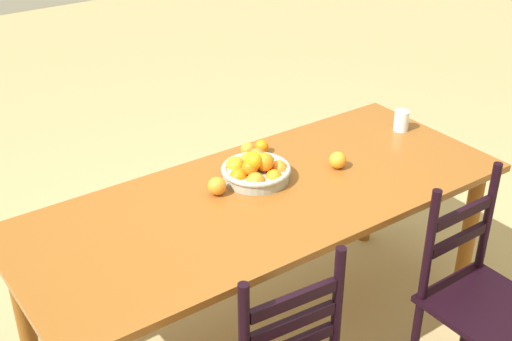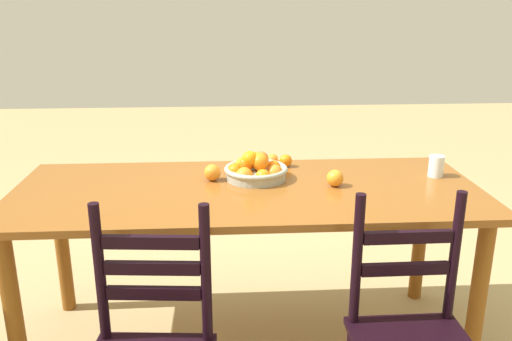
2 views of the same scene
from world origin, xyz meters
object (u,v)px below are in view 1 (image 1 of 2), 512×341
Objects in this scene: fruit_bowl at (256,169)px; orange_loose_2 at (217,186)px; chair_near_window at (477,301)px; orange_loose_1 at (248,149)px; drinking_glass at (401,121)px; orange_loose_3 at (338,160)px; orange_loose_0 at (262,147)px; dining_table at (264,215)px.

orange_loose_2 is at bearing 2.41° from fruit_bowl.
chair_near_window is 14.95× the size of orange_loose_1.
orange_loose_3 is at bearing 12.64° from drinking_glass.
orange_loose_2 reaches higher than orange_loose_0.
fruit_bowl is 0.85m from drinking_glass.
fruit_bowl reaches higher than orange_loose_3.
chair_near_window is 0.80m from orange_loose_3.
orange_loose_0 is 0.82× the size of orange_loose_2.
orange_loose_0 is 0.98× the size of orange_loose_1.
orange_loose_2 is (0.20, 0.01, -0.01)m from fruit_bowl.
drinking_glass is (-0.69, 0.20, 0.02)m from orange_loose_0.
orange_loose_2 is 0.56m from orange_loose_3.
fruit_bowl is at bearing -19.98° from orange_loose_3.
drinking_glass is at bearing 164.09° from orange_loose_0.
orange_loose_0 is (0.32, -1.00, 0.36)m from chair_near_window.
fruit_bowl is 3.93× the size of orange_loose_3.
fruit_bowl is at bearing 48.59° from orange_loose_0.
drinking_glass is (-0.89, -0.11, 0.15)m from dining_table.
orange_loose_1 is 0.83× the size of orange_loose_2.
orange_loose_1 is at bearing -113.44° from dining_table.
dining_table is at bearing 126.82° from chair_near_window.
orange_loose_0 is at bearing 168.19° from orange_loose_1.
drinking_glass is (-1.05, 0.00, 0.01)m from orange_loose_2.
orange_loose_2 reaches higher than dining_table.
drinking_glass reaches higher than orange_loose_3.
orange_loose_2 is (0.69, -0.81, 0.37)m from chair_near_window.
chair_near_window is 1.13m from orange_loose_2.
drinking_glass is at bearing -172.99° from dining_table.
chair_near_window is 9.50× the size of drinking_glass.
dining_table is 6.98× the size of fruit_bowl.
orange_loose_2 is at bearing -12.12° from orange_loose_3.
orange_loose_2 is 1.05m from drinking_glass.
drinking_glass reaches higher than orange_loose_0.
orange_loose_0 is (-0.16, -0.18, -0.02)m from fruit_bowl.
orange_loose_2 reaches higher than orange_loose_3.
orange_loose_0 is 0.71m from drinking_glass.
dining_table is 0.91m from drinking_glass.
orange_loose_0 is 0.07m from orange_loose_1.
orange_loose_0 is at bearing 107.56° from chair_near_window.
fruit_bowl reaches higher than dining_table.
orange_loose_2 is at bearing 34.97° from orange_loose_1.
orange_loose_1 is 0.78m from drinking_glass.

